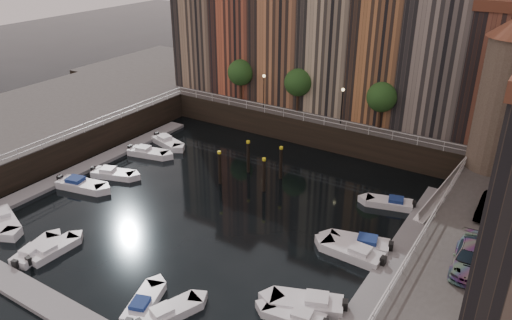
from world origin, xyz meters
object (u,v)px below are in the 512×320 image
Objects in this scene: gangway at (444,190)px; car_c at (470,259)px; boat_left_0 at (3,221)px; boat_left_2 at (112,174)px; car_b at (489,208)px; mooring_pilings at (253,166)px; boat_left_1 at (80,185)px; car_a at (502,189)px; corner_tower at (507,92)px.

car_c is (4.31, -12.12, 1.81)m from gangway.
car_c is at bearing 36.38° from boat_left_0.
gangway reaches higher than boat_left_0.
boat_left_2 is (-29.51, -11.41, -1.57)m from gangway.
car_b is (33.71, 6.94, 3.33)m from boat_left_2.
car_b reaches higher than mooring_pilings.
car_a is (34.79, 13.71, 3.41)m from boat_left_1.
corner_tower is 17.89m from car_c.
boat_left_1 is (-30.24, -14.81, -1.52)m from gangway.
car_a is at bearing 51.12° from boat_left_0.
corner_tower is 2.92× the size of car_a.
car_b reaches higher than boat_left_2.
car_a is at bearing 85.09° from car_b.
gangway is at bearing -122.80° from corner_tower.
mooring_pilings is (-17.05, -4.55, -0.27)m from gangway.
gangway is 6.39m from car_b.
gangway is at bearing 14.95° from mooring_pilings.
gangway reaches higher than boat_left_1.
car_b is (34.43, 10.33, 3.29)m from boat_left_1.
car_a is at bearing 9.08° from mooring_pilings.
gangway reaches higher than mooring_pilings.
gangway is at bearing 134.30° from car_b.
car_b is (21.24, 0.07, 2.04)m from mooring_pilings.
car_b is 0.83× the size of car_c.
corner_tower reaches higher than boat_left_0.
boat_left_0 is 36.54m from car_c.
car_c reaches higher than mooring_pilings.
boat_left_1 is 1.25× the size of car_b.
car_b reaches higher than boat_left_1.
car_b is at bearing -97.53° from car_a.
boat_left_2 is at bearing 104.39° from boat_left_0.
boat_left_1 is 34.81m from car_c.
car_c reaches higher than car_b.
mooring_pilings is 16.75m from boat_left_1.
gangway is 17.65m from mooring_pilings.
gangway is at bearing 14.00° from boat_left_1.
corner_tower is 2.86× the size of mooring_pilings.
car_c is (34.84, 10.53, 3.34)m from boat_left_0.
car_a reaches higher than gangway.
boat_left_1 is 3.47m from boat_left_2.
car_a is at bearing -73.52° from corner_tower.
car_c is (-0.25, -11.02, -0.08)m from car_a.
gangway is 1.60× the size of boat_left_1.
car_c reaches higher than gangway.
car_a is 0.95× the size of car_c.
boat_left_0 is 1.23× the size of car_b.
corner_tower is 1.66× the size of gangway.
car_c reaches higher than boat_left_1.
car_a is at bearing 84.98° from car_c.
boat_left_1 is at bearing 107.43° from boat_left_0.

